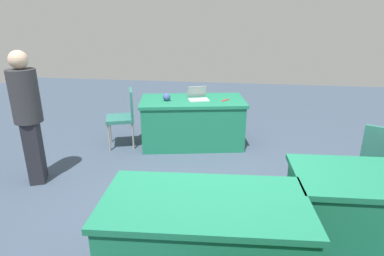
{
  "coord_description": "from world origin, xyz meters",
  "views": [
    {
      "loc": [
        -0.32,
        3.17,
        2.09
      ],
      "look_at": [
        0.16,
        -0.16,
        0.9
      ],
      "focal_mm": 30.05,
      "sensor_mm": 36.0,
      "label": 1
    }
  ],
  "objects_px": {
    "yarn_ball": "(167,97)",
    "scissors_red": "(225,100)",
    "table_back_left": "(204,242)",
    "laptop_silver": "(198,97)",
    "table_mid_left": "(379,214)",
    "chair_by_pillar": "(381,159)",
    "table_foreground": "(192,122)",
    "chair_tucked_right": "(124,114)",
    "person_attendee_standing": "(28,112)"
  },
  "relations": [
    {
      "from": "table_mid_left",
      "to": "chair_tucked_right",
      "type": "xyz_separation_m",
      "value": [
        3.13,
        -2.15,
        0.16
      ]
    },
    {
      "from": "chair_by_pillar",
      "to": "chair_tucked_right",
      "type": "bearing_deg",
      "value": -175.25
    },
    {
      "from": "chair_tucked_right",
      "to": "scissors_red",
      "type": "distance_m",
      "value": 1.67
    },
    {
      "from": "scissors_red",
      "to": "table_foreground",
      "type": "bearing_deg",
      "value": -56.69
    },
    {
      "from": "yarn_ball",
      "to": "scissors_red",
      "type": "relative_size",
      "value": 0.69
    },
    {
      "from": "chair_tucked_right",
      "to": "scissors_red",
      "type": "bearing_deg",
      "value": -100.99
    },
    {
      "from": "table_mid_left",
      "to": "person_attendee_standing",
      "type": "distance_m",
      "value": 3.99
    },
    {
      "from": "table_back_left",
      "to": "chair_tucked_right",
      "type": "height_order",
      "value": "chair_tucked_right"
    },
    {
      "from": "chair_tucked_right",
      "to": "person_attendee_standing",
      "type": "bearing_deg",
      "value": 131.9
    },
    {
      "from": "laptop_silver",
      "to": "yarn_ball",
      "type": "relative_size",
      "value": 3.18
    },
    {
      "from": "table_foreground",
      "to": "table_mid_left",
      "type": "bearing_deg",
      "value": 130.47
    },
    {
      "from": "scissors_red",
      "to": "yarn_ball",
      "type": "bearing_deg",
      "value": -48.44
    },
    {
      "from": "person_attendee_standing",
      "to": "laptop_silver",
      "type": "xyz_separation_m",
      "value": [
        -1.93,
        -1.58,
        -0.13
      ]
    },
    {
      "from": "table_back_left",
      "to": "laptop_silver",
      "type": "height_order",
      "value": "laptop_silver"
    },
    {
      "from": "table_mid_left",
      "to": "chair_by_pillar",
      "type": "distance_m",
      "value": 0.97
    },
    {
      "from": "table_mid_left",
      "to": "chair_tucked_right",
      "type": "height_order",
      "value": "chair_tucked_right"
    },
    {
      "from": "table_mid_left",
      "to": "chair_by_pillar",
      "type": "bearing_deg",
      "value": -110.48
    },
    {
      "from": "table_back_left",
      "to": "chair_by_pillar",
      "type": "relative_size",
      "value": 1.69
    },
    {
      "from": "yarn_ball",
      "to": "laptop_silver",
      "type": "bearing_deg",
      "value": -163.38
    },
    {
      "from": "chair_tucked_right",
      "to": "table_foreground",
      "type": "bearing_deg",
      "value": -97.57
    },
    {
      "from": "chair_by_pillar",
      "to": "table_back_left",
      "type": "bearing_deg",
      "value": -116.45
    },
    {
      "from": "yarn_ball",
      "to": "scissors_red",
      "type": "xyz_separation_m",
      "value": [
        -0.93,
        -0.15,
        -0.06
      ]
    },
    {
      "from": "table_back_left",
      "to": "table_foreground",
      "type": "bearing_deg",
      "value": -80.19
    },
    {
      "from": "person_attendee_standing",
      "to": "table_back_left",
      "type": "bearing_deg",
      "value": -143.04
    },
    {
      "from": "table_back_left",
      "to": "chair_by_pillar",
      "type": "xyz_separation_m",
      "value": [
        -1.85,
        -1.49,
        0.16
      ]
    },
    {
      "from": "chair_tucked_right",
      "to": "yarn_ball",
      "type": "bearing_deg",
      "value": -102.36
    },
    {
      "from": "table_foreground",
      "to": "person_attendee_standing",
      "type": "distance_m",
      "value": 2.49
    },
    {
      "from": "table_mid_left",
      "to": "person_attendee_standing",
      "type": "relative_size",
      "value": 0.94
    },
    {
      "from": "yarn_ball",
      "to": "table_mid_left",
      "type": "bearing_deg",
      "value": 137.36
    },
    {
      "from": "laptop_silver",
      "to": "table_back_left",
      "type": "bearing_deg",
      "value": 79.3
    },
    {
      "from": "table_mid_left",
      "to": "scissors_red",
      "type": "xyz_separation_m",
      "value": [
        1.5,
        -2.39,
        0.39
      ]
    },
    {
      "from": "table_mid_left",
      "to": "chair_tucked_right",
      "type": "distance_m",
      "value": 3.8
    },
    {
      "from": "table_mid_left",
      "to": "chair_by_pillar",
      "type": "xyz_separation_m",
      "value": [
        -0.34,
        -0.9,
        0.16
      ]
    },
    {
      "from": "laptop_silver",
      "to": "table_foreground",
      "type": "bearing_deg",
      "value": -16.85
    },
    {
      "from": "table_foreground",
      "to": "scissors_red",
      "type": "height_order",
      "value": "scissors_red"
    },
    {
      "from": "table_mid_left",
      "to": "table_back_left",
      "type": "xyz_separation_m",
      "value": [
        1.52,
        0.6,
        0.0
      ]
    },
    {
      "from": "yarn_ball",
      "to": "scissors_red",
      "type": "distance_m",
      "value": 0.95
    },
    {
      "from": "table_back_left",
      "to": "chair_by_pillar",
      "type": "distance_m",
      "value": 2.38
    },
    {
      "from": "table_back_left",
      "to": "scissors_red",
      "type": "relative_size",
      "value": 8.98
    },
    {
      "from": "table_foreground",
      "to": "table_mid_left",
      "type": "distance_m",
      "value": 3.13
    },
    {
      "from": "table_foreground",
      "to": "table_back_left",
      "type": "xyz_separation_m",
      "value": [
        -0.51,
        2.98,
        0.0
      ]
    },
    {
      "from": "chair_tucked_right",
      "to": "laptop_silver",
      "type": "bearing_deg",
      "value": -98.3
    },
    {
      "from": "table_back_left",
      "to": "scissors_red",
      "type": "xyz_separation_m",
      "value": [
        -0.02,
        -2.99,
        0.39
      ]
    },
    {
      "from": "person_attendee_standing",
      "to": "scissors_red",
      "type": "height_order",
      "value": "person_attendee_standing"
    },
    {
      "from": "yarn_ball",
      "to": "table_foreground",
      "type": "bearing_deg",
      "value": -160.27
    },
    {
      "from": "table_mid_left",
      "to": "person_attendee_standing",
      "type": "bearing_deg",
      "value": -11.73
    },
    {
      "from": "table_back_left",
      "to": "person_attendee_standing",
      "type": "height_order",
      "value": "person_attendee_standing"
    },
    {
      "from": "chair_tucked_right",
      "to": "yarn_ball",
      "type": "relative_size",
      "value": 7.69
    },
    {
      "from": "table_foreground",
      "to": "table_mid_left",
      "type": "relative_size",
      "value": 1.14
    },
    {
      "from": "table_back_left",
      "to": "scissors_red",
      "type": "distance_m",
      "value": 3.01
    }
  ]
}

